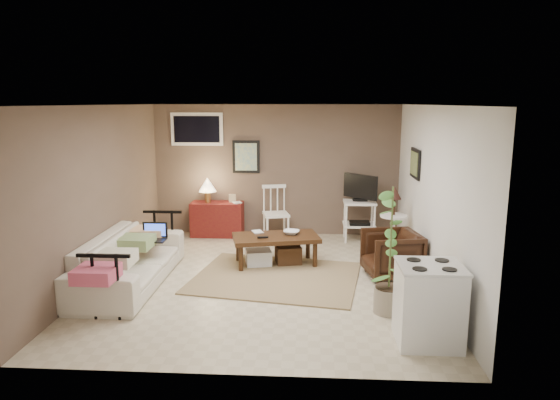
# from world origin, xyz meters

# --- Properties ---
(floor) EXTENTS (5.00, 5.00, 0.00)m
(floor) POSITION_xyz_m (0.00, 0.00, 0.00)
(floor) COLOR #C1B293
(floor) RESTS_ON ground
(art_back) EXTENTS (0.50, 0.03, 0.60)m
(art_back) POSITION_xyz_m (-0.55, 2.48, 1.45)
(art_back) COLOR black
(art_right) EXTENTS (0.03, 0.60, 0.45)m
(art_right) POSITION_xyz_m (2.23, 1.05, 1.52)
(art_right) COLOR black
(window) EXTENTS (0.96, 0.03, 0.60)m
(window) POSITION_xyz_m (-1.45, 2.48, 1.95)
(window) COLOR white
(rug) EXTENTS (2.51, 2.14, 0.02)m
(rug) POSITION_xyz_m (0.16, 0.06, 0.01)
(rug) COLOR #8C6F51
(rug) RESTS_ON floor
(coffee_table) EXTENTS (1.39, 0.93, 0.48)m
(coffee_table) POSITION_xyz_m (0.11, 0.65, 0.27)
(coffee_table) COLOR #3A210F
(coffee_table) RESTS_ON floor
(sofa) EXTENTS (0.68, 2.31, 0.90)m
(sofa) POSITION_xyz_m (-1.80, -0.28, 0.45)
(sofa) COLOR beige
(sofa) RESTS_ON floor
(sofa_pillows) EXTENTS (0.44, 2.20, 0.16)m
(sofa_pillows) POSITION_xyz_m (-1.74, -0.54, 0.56)
(sofa_pillows) COLOR beige
(sofa_pillows) RESTS_ON sofa
(sofa_end_rails) EXTENTS (0.62, 2.31, 0.78)m
(sofa_end_rails) POSITION_xyz_m (-1.67, -0.28, 0.39)
(sofa_end_rails) COLOR black
(sofa_end_rails) RESTS_ON floor
(laptop) EXTENTS (0.36, 0.26, 0.24)m
(laptop) POSITION_xyz_m (-1.58, 0.12, 0.59)
(laptop) COLOR black
(laptop) RESTS_ON sofa
(red_console) EXTENTS (0.94, 0.42, 1.09)m
(red_console) POSITION_xyz_m (-1.09, 2.26, 0.38)
(red_console) COLOR maroon
(red_console) RESTS_ON floor
(spindle_chair) EXTENTS (0.53, 0.53, 0.97)m
(spindle_chair) POSITION_xyz_m (0.02, 2.12, 0.45)
(spindle_chair) COLOR white
(spindle_chair) RESTS_ON floor
(tv_stand) EXTENTS (0.56, 0.53, 1.19)m
(tv_stand) POSITION_xyz_m (1.51, 2.10, 0.63)
(tv_stand) COLOR white
(tv_stand) RESTS_ON floor
(side_table) EXTENTS (0.42, 0.42, 1.14)m
(side_table) POSITION_xyz_m (1.96, 1.17, 0.70)
(side_table) COLOR white
(side_table) RESTS_ON floor
(armchair) EXTENTS (0.79, 0.83, 0.74)m
(armchair) POSITION_xyz_m (1.78, 0.19, 0.37)
(armchair) COLOR black
(armchair) RESTS_ON floor
(potted_plant) EXTENTS (0.38, 0.38, 1.53)m
(potted_plant) POSITION_xyz_m (1.56, -1.02, 0.81)
(potted_plant) COLOR gray
(potted_plant) RESTS_ON floor
(stove) EXTENTS (0.65, 0.60, 0.84)m
(stove) POSITION_xyz_m (1.85, -1.75, 0.42)
(stove) COLOR white
(stove) RESTS_ON floor
(bowl) EXTENTS (0.25, 0.10, 0.24)m
(bowl) POSITION_xyz_m (0.35, 0.75, 0.58)
(bowl) COLOR #3A210F
(bowl) RESTS_ON coffee_table
(book_table) EXTENTS (0.14, 0.07, 0.20)m
(book_table) POSITION_xyz_m (-0.25, 0.81, 0.56)
(book_table) COLOR #3A210F
(book_table) RESTS_ON coffee_table
(book_console) EXTENTS (0.15, 0.08, 0.20)m
(book_console) POSITION_xyz_m (-0.77, 2.19, 0.73)
(book_console) COLOR #3A210F
(book_console) RESTS_ON red_console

